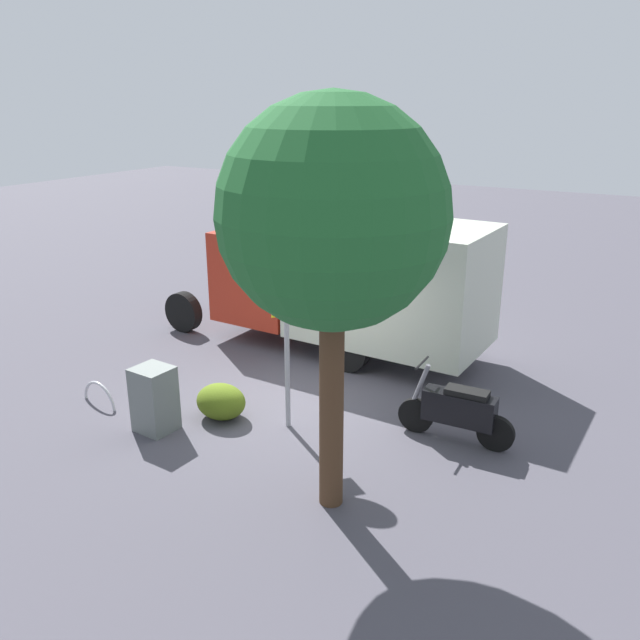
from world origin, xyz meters
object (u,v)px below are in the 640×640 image
object	(u,v)px
box_truck_near	(347,278)
stop_sign	(286,303)
motorcycle	(458,410)
bike_rack_hoop	(100,404)
street_tree	(333,217)
utility_cabinet	(154,399)

from	to	relation	value
box_truck_near	stop_sign	world-z (taller)	stop_sign
box_truck_near	motorcycle	bearing A→B (deg)	143.94
bike_rack_hoop	box_truck_near	bearing A→B (deg)	-119.55
stop_sign	bike_rack_hoop	distance (m)	3.95
street_tree	motorcycle	bearing A→B (deg)	-111.46
box_truck_near	motorcycle	size ratio (longest dim) A/B	3.89
motorcycle	bike_rack_hoop	bearing A→B (deg)	15.95
box_truck_near	stop_sign	size ratio (longest dim) A/B	2.27
box_truck_near	bike_rack_hoop	world-z (taller)	box_truck_near
street_tree	stop_sign	bearing A→B (deg)	-42.79
utility_cabinet	stop_sign	bearing A→B (deg)	-147.59
street_tree	bike_rack_hoop	bearing A→B (deg)	-6.30
stop_sign	utility_cabinet	size ratio (longest dim) A/B	2.95
street_tree	utility_cabinet	distance (m)	4.65
stop_sign	street_tree	xyz separation A→B (m)	(-1.59, 1.47, 1.67)
box_truck_near	street_tree	size ratio (longest dim) A/B	1.38
box_truck_near	bike_rack_hoop	size ratio (longest dim) A/B	8.29
box_truck_near	stop_sign	distance (m)	3.57
motorcycle	bike_rack_hoop	size ratio (longest dim) A/B	2.13
motorcycle	utility_cabinet	world-z (taller)	motorcycle
motorcycle	stop_sign	world-z (taller)	stop_sign
utility_cabinet	bike_rack_hoop	size ratio (longest dim) A/B	1.24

